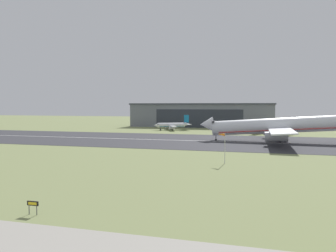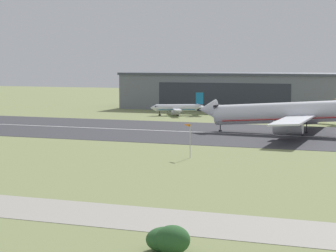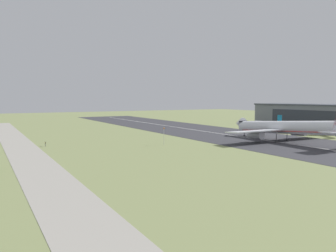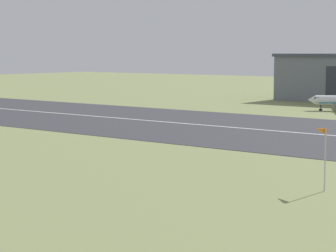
# 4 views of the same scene
# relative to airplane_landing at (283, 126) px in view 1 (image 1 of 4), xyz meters

# --- Properties ---
(ground_plane) EXTENTS (604.90, 604.90, 0.00)m
(ground_plane) POSITION_rel_airplane_landing_xyz_m (-31.96, -62.58, -5.64)
(ground_plane) COLOR #7A8451
(runway_strip) EXTENTS (364.90, 50.35, 0.06)m
(runway_strip) POSITION_rel_airplane_landing_xyz_m (-31.96, -3.86, -5.61)
(runway_strip) COLOR #333338
(runway_strip) RESTS_ON ground_plane
(runway_centreline) EXTENTS (328.41, 0.70, 0.01)m
(runway_centreline) POSITION_rel_airplane_landing_xyz_m (-31.96, -3.86, -5.57)
(runway_centreline) COLOR silver
(runway_centreline) RESTS_ON runway_strip
(hangar_building) EXTENTS (84.05, 26.66, 14.03)m
(hangar_building) POSITION_rel_airplane_landing_xyz_m (-40.30, 77.65, 1.40)
(hangar_building) COLOR slate
(hangar_building) RESTS_ON ground_plane
(airplane_landing) EXTENTS (58.92, 53.42, 17.37)m
(airplane_landing) POSITION_rel_airplane_landing_xyz_m (0.00, 0.00, 0.00)
(airplane_landing) COLOR silver
(airplane_landing) RESTS_ON ground_plane
(airplane_parked_west) EXTENTS (24.90, 20.15, 7.59)m
(airplane_parked_west) POSITION_rel_airplane_landing_xyz_m (-5.38, 35.11, -3.11)
(airplane_parked_west) COLOR silver
(airplane_parked_west) RESTS_ON ground_plane
(airplane_parked_east) EXTENTS (19.22, 16.96, 7.78)m
(airplane_parked_east) POSITION_rel_airplane_landing_xyz_m (-50.48, 43.88, -3.07)
(airplane_parked_east) COLOR silver
(airplane_parked_east) RESTS_ON ground_plane
(windsock_pole) EXTENTS (2.01, 1.70, 6.63)m
(windsock_pole) POSITION_rel_airplane_landing_xyz_m (-16.38, -46.90, 0.24)
(windsock_pole) COLOR #B7B7BC
(windsock_pole) RESTS_ON ground_plane
(runway_sign) EXTENTS (1.47, 0.13, 1.62)m
(runway_sign) POSITION_rel_airplane_landing_xyz_m (-34.13, -87.23, -4.43)
(runway_sign) COLOR #4C4C51
(runway_sign) RESTS_ON ground_plane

